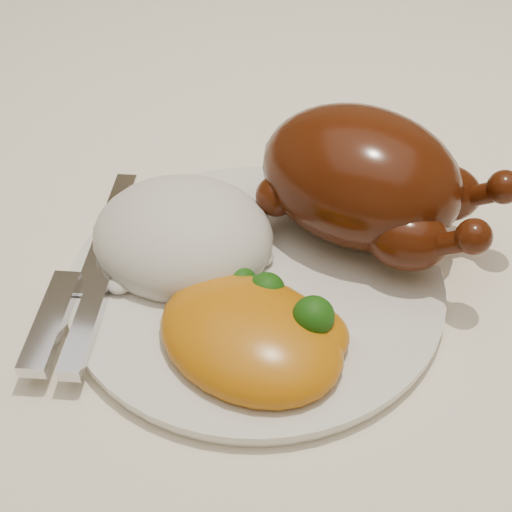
# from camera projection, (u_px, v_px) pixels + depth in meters

# --- Properties ---
(dining_table) EXTENTS (1.60, 0.90, 0.76)m
(dining_table) POSITION_uv_depth(u_px,v_px,m) (325.00, 235.00, 0.69)
(dining_table) COLOR brown
(dining_table) RESTS_ON floor
(tablecloth) EXTENTS (1.73, 1.03, 0.18)m
(tablecloth) POSITION_uv_depth(u_px,v_px,m) (330.00, 173.00, 0.64)
(tablecloth) COLOR white
(tablecloth) RESTS_ON dining_table
(dinner_plate) EXTENTS (0.33, 0.33, 0.01)m
(dinner_plate) POSITION_uv_depth(u_px,v_px,m) (256.00, 283.00, 0.49)
(dinner_plate) COLOR silver
(dinner_plate) RESTS_ON tablecloth
(roast_chicken) EXTENTS (0.19, 0.15, 0.09)m
(roast_chicken) POSITION_uv_depth(u_px,v_px,m) (365.00, 179.00, 0.49)
(roast_chicken) COLOR #4C1908
(roast_chicken) RESTS_ON dinner_plate
(rice_mound) EXTENTS (0.13, 0.12, 0.07)m
(rice_mound) POSITION_uv_depth(u_px,v_px,m) (183.00, 237.00, 0.49)
(rice_mound) COLOR white
(rice_mound) RESTS_ON dinner_plate
(mac_and_cheese) EXTENTS (0.15, 0.13, 0.05)m
(mac_and_cheese) POSITION_uv_depth(u_px,v_px,m) (260.00, 334.00, 0.43)
(mac_and_cheese) COLOR orange
(mac_and_cheese) RESTS_ON dinner_plate
(cutlery) EXTENTS (0.05, 0.20, 0.01)m
(cutlery) POSITION_uv_depth(u_px,v_px,m) (87.00, 290.00, 0.47)
(cutlery) COLOR silver
(cutlery) RESTS_ON dinner_plate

